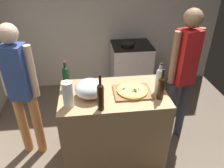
{
  "coord_description": "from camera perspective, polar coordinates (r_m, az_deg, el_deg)",
  "views": [
    {
      "loc": [
        -0.33,
        -1.19,
        2.2
      ],
      "look_at": [
        -0.08,
        0.85,
        0.99
      ],
      "focal_mm": 34.87,
      "sensor_mm": 36.0,
      "label": 1
    }
  ],
  "objects": [
    {
      "name": "counter",
      "position": [
        2.61,
        0.28,
        -10.95
      ],
      "size": [
        1.14,
        0.69,
        0.94
      ],
      "primitive_type": "cube",
      "color": "tan",
      "rests_on": "ground_plane"
    },
    {
      "name": "person_in_red",
      "position": [
        2.73,
        18.18,
        3.31
      ],
      "size": [
        0.39,
        0.26,
        1.74
      ],
      "color": "#383D4C",
      "rests_on": "ground_plane"
    },
    {
      "name": "ground_plane",
      "position": [
        3.35,
        0.4,
        -10.77
      ],
      "size": [
        4.19,
        3.21,
        0.02
      ],
      "primitive_type": "cube",
      "color": "#6B5B4C"
    },
    {
      "name": "kitchen_wall_rear",
      "position": [
        3.97,
        -2.19,
        17.4
      ],
      "size": [
        4.19,
        0.1,
        2.6
      ],
      "primitive_type": "cube",
      "color": "#BCB7AD",
      "rests_on": "ground_plane"
    },
    {
      "name": "paper_towel_roll",
      "position": [
        2.1,
        -11.48,
        -2.72
      ],
      "size": [
        0.1,
        0.1,
        0.27
      ],
      "color": "white",
      "rests_on": "counter"
    },
    {
      "name": "wine_bottle_amber",
      "position": [
        2.22,
        12.77,
        -0.74
      ],
      "size": [
        0.07,
        0.07,
        0.33
      ],
      "color": "#331E0F",
      "rests_on": "counter"
    },
    {
      "name": "wine_bottle_green",
      "position": [
        2.32,
        12.3,
        1.15
      ],
      "size": [
        0.08,
        0.08,
        0.34
      ],
      "color": "silver",
      "rests_on": "counter"
    },
    {
      "name": "cutting_board",
      "position": [
        2.33,
        5.34,
        -2.1
      ],
      "size": [
        0.4,
        0.32,
        0.02
      ],
      "primitive_type": "cube",
      "color": "olive",
      "rests_on": "counter"
    },
    {
      "name": "mixing_bowl",
      "position": [
        2.24,
        -5.87,
        -1.19
      ],
      "size": [
        0.31,
        0.31,
        0.19
      ],
      "color": "#B2B2B7",
      "rests_on": "counter"
    },
    {
      "name": "wine_bottle_clear",
      "position": [
        2.4,
        -11.93,
        1.92
      ],
      "size": [
        0.07,
        0.07,
        0.32
      ],
      "color": "#143819",
      "rests_on": "counter"
    },
    {
      "name": "person_in_stripes",
      "position": [
        2.59,
        -22.75,
        -0.65
      ],
      "size": [
        0.39,
        0.24,
        1.66
      ],
      "color": "#D88C4C",
      "rests_on": "ground_plane"
    },
    {
      "name": "stove",
      "position": [
        3.94,
        4.88,
        4.14
      ],
      "size": [
        0.67,
        0.61,
        0.95
      ],
      "color": "#B7B7BC",
      "rests_on": "ground_plane"
    },
    {
      "name": "pizza",
      "position": [
        2.32,
        5.36,
        -1.67
      ],
      "size": [
        0.33,
        0.33,
        0.03
      ],
      "color": "tan",
      "rests_on": "cutting_board"
    },
    {
      "name": "wine_bottle_dark",
      "position": [
        2.01,
        -3.03,
        -3.02
      ],
      "size": [
        0.06,
        0.06,
        0.37
      ],
      "color": "#331E0F",
      "rests_on": "counter"
    }
  ]
}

